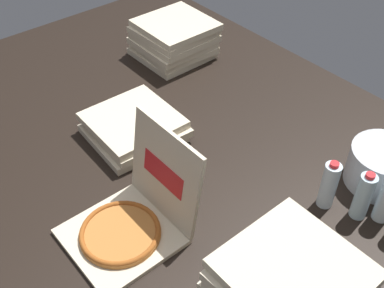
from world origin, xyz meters
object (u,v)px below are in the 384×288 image
(ice_bucket, at_px, (383,167))
(water_bottle_6, at_px, (363,196))
(open_pizza_box, at_px, (132,218))
(pizza_stack_right_far, at_px, (134,127))
(pizza_stack_left_near, at_px, (174,39))
(water_bottle_3, at_px, (329,185))

(ice_bucket, xyz_separation_m, water_bottle_6, (0.05, -0.22, 0.02))
(open_pizza_box, bearing_deg, pizza_stack_right_far, 144.73)
(open_pizza_box, distance_m, pizza_stack_left_near, 1.31)
(water_bottle_3, bearing_deg, pizza_stack_left_near, 169.16)
(pizza_stack_left_near, bearing_deg, ice_bucket, 1.16)
(open_pizza_box, distance_m, water_bottle_3, 0.78)
(pizza_stack_right_far, relative_size, pizza_stack_left_near, 1.05)
(pizza_stack_left_near, xyz_separation_m, water_bottle_6, (1.43, -0.20, 0.00))
(pizza_stack_left_near, bearing_deg, open_pizza_box, -45.29)
(pizza_stack_right_far, relative_size, water_bottle_6, 1.87)
(pizza_stack_left_near, distance_m, water_bottle_6, 1.45)
(pizza_stack_right_far, height_order, pizza_stack_left_near, pizza_stack_left_near)
(open_pizza_box, xyz_separation_m, ice_bucket, (0.46, 0.96, 0.01))
(ice_bucket, bearing_deg, water_bottle_6, -76.31)
(ice_bucket, height_order, water_bottle_6, water_bottle_6)
(open_pizza_box, relative_size, pizza_stack_left_near, 1.11)
(ice_bucket, relative_size, water_bottle_6, 1.27)
(open_pizza_box, relative_size, ice_bucket, 1.55)
(pizza_stack_right_far, xyz_separation_m, pizza_stack_left_near, (-0.46, 0.60, 0.05))
(pizza_stack_left_near, bearing_deg, pizza_stack_right_far, -52.80)
(open_pizza_box, height_order, water_bottle_6, open_pizza_box)
(open_pizza_box, distance_m, water_bottle_6, 0.90)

